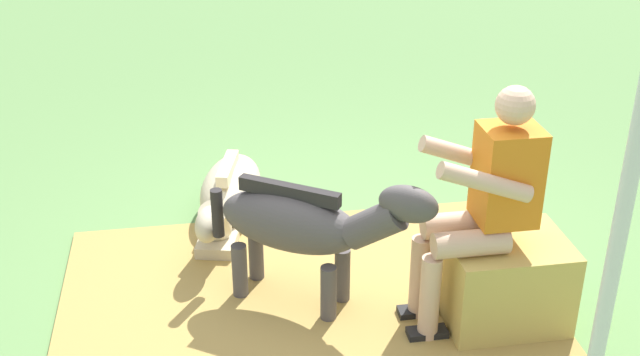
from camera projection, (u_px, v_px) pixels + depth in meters
The scene contains 8 objects.
ground_plane at pixel (343, 272), 4.96m from camera, with size 24.00×24.00×0.00m, color #608C4C.
hay_patch at pixel (303, 301), 4.66m from camera, with size 2.80×2.02×0.02m, color #AD8C47.
hay_bale at pixel (504, 281), 4.40m from camera, with size 0.65×0.52×0.52m, color tan.
person_seated at pixel (483, 200), 4.15m from camera, with size 0.66×0.41×1.40m.
pony_standing at pixel (304, 225), 4.43m from camera, with size 1.18×0.89×0.88m.
pony_lying at pixel (228, 195), 5.48m from camera, with size 0.60×1.36×0.42m.
soda_bottle at pixel (560, 263), 4.80m from camera, with size 0.07×0.07×0.28m.
tent_pole_left at pixel (617, 244), 2.77m from camera, with size 0.06×0.06×2.57m, color silver.
Camera 1 is at (0.82, 4.11, 2.72)m, focal length 44.96 mm.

